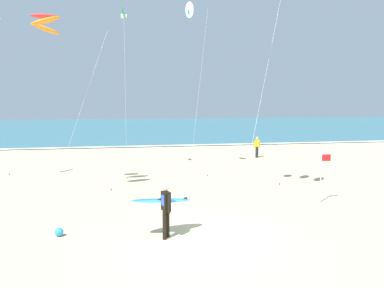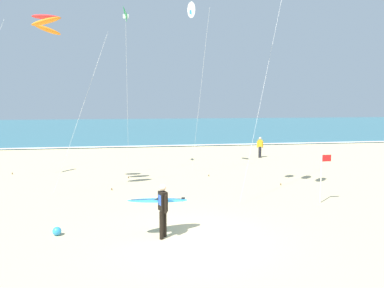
# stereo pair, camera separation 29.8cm
# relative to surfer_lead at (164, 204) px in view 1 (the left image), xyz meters

# --- Properties ---
(ground_plane) EXTENTS (160.00, 160.00, 0.00)m
(ground_plane) POSITION_rel_surfer_lead_xyz_m (0.95, -0.47, -1.05)
(ground_plane) COLOR #CCB789
(ocean_water) EXTENTS (160.00, 60.00, 0.08)m
(ocean_water) POSITION_rel_surfer_lead_xyz_m (0.95, 54.15, -1.01)
(ocean_water) COLOR #336B7A
(ocean_water) RESTS_ON ground
(shoreline_foam) EXTENTS (160.00, 0.86, 0.01)m
(shoreline_foam) POSITION_rel_surfer_lead_xyz_m (0.95, 24.45, -0.96)
(shoreline_foam) COLOR white
(shoreline_foam) RESTS_ON ocean_water
(surfer_lead) EXTENTS (2.14, 1.19, 1.71)m
(surfer_lead) POSITION_rel_surfer_lead_xyz_m (0.00, 0.00, 0.00)
(surfer_lead) COLOR black
(surfer_lead) RESTS_ON ground
(kite_arc_scarlet_mid) EXTENTS (3.43, 2.64, 8.02)m
(kite_arc_scarlet_mid) POSITION_rel_surfer_lead_xyz_m (-4.37, 6.30, 6.61)
(kite_arc_scarlet_mid) COLOR orange
(kite_arc_scarlet_mid) RESTS_ON ground
(kite_delta_emerald_high) EXTENTS (0.33, 2.44, 9.79)m
(kite_delta_emerald_high) POSITION_rel_surfer_lead_xyz_m (-0.95, 11.49, 8.21)
(kite_delta_emerald_high) COLOR green
(kite_delta_emerald_high) RESTS_ON ground
(kite_delta_ivory_low) EXTENTS (0.95, 2.30, 10.08)m
(kite_delta_ivory_low) POSITION_rel_surfer_lead_xyz_m (2.91, 11.11, 8.49)
(kite_delta_ivory_low) COLOR white
(kite_delta_ivory_low) RESTS_ON ground
(bystander_yellow_top) EXTENTS (0.50, 0.22, 1.59)m
(bystander_yellow_top) POSITION_rel_surfer_lead_xyz_m (8.97, 15.89, -0.23)
(bystander_yellow_top) COLOR black
(bystander_yellow_top) RESTS_ON ground
(lifeguard_flag) EXTENTS (0.45, 0.05, 2.10)m
(lifeguard_flag) POSITION_rel_surfer_lead_xyz_m (7.03, 2.89, 0.22)
(lifeguard_flag) COLOR silver
(lifeguard_flag) RESTS_ON ground
(beach_ball) EXTENTS (0.28, 0.28, 0.28)m
(beach_ball) POSITION_rel_surfer_lead_xyz_m (-3.26, 0.63, -0.91)
(beach_ball) COLOR #2D99DB
(beach_ball) RESTS_ON ground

